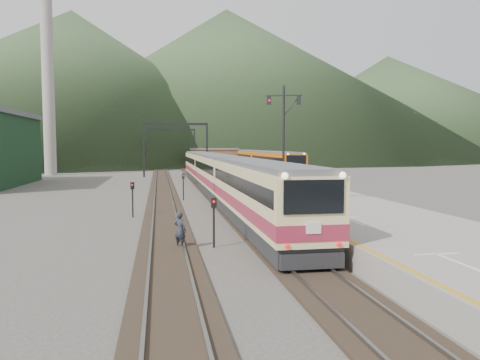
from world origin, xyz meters
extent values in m
plane|color=#47423D|center=(0.00, 0.00, 0.00)|extent=(400.00, 400.00, 0.00)
cube|color=black|center=(0.00, 40.00, 0.06)|extent=(2.60, 200.00, 0.12)
cube|color=slate|center=(-0.72, 40.00, 0.16)|extent=(0.10, 200.00, 0.14)
cube|color=slate|center=(0.72, 40.00, 0.16)|extent=(0.10, 200.00, 0.14)
cube|color=black|center=(-5.00, 40.00, 0.06)|extent=(2.60, 200.00, 0.12)
cube|color=slate|center=(-5.72, 40.00, 0.16)|extent=(0.10, 200.00, 0.14)
cube|color=slate|center=(-4.28, 40.00, 0.16)|extent=(0.10, 200.00, 0.14)
cube|color=black|center=(11.50, 40.00, 0.06)|extent=(2.60, 200.00, 0.12)
cube|color=slate|center=(10.78, 40.00, 0.16)|extent=(0.10, 200.00, 0.14)
cube|color=slate|center=(12.22, 40.00, 0.16)|extent=(0.10, 200.00, 0.14)
cube|color=gray|center=(5.60, 38.00, 0.50)|extent=(8.00, 100.00, 1.00)
cube|color=black|center=(-7.50, 55.00, 4.00)|extent=(0.25, 0.25, 8.00)
cube|color=black|center=(1.80, 55.00, 4.00)|extent=(0.25, 0.25, 8.00)
cube|color=black|center=(-2.85, 55.00, 7.80)|extent=(9.30, 0.22, 0.35)
cube|color=black|center=(-7.50, 80.00, 4.00)|extent=(0.25, 0.25, 8.00)
cube|color=black|center=(1.80, 80.00, 4.00)|extent=(0.25, 0.25, 8.00)
cube|color=black|center=(-2.85, 80.00, 7.80)|extent=(9.30, 0.22, 0.35)
cylinder|color=#9E998E|center=(-22.00, 62.00, 15.00)|extent=(1.80, 1.80, 30.00)
cube|color=brown|center=(5.60, 78.00, 2.40)|extent=(9.00, 4.00, 2.80)
cube|color=slate|center=(5.60, 78.00, 3.95)|extent=(9.40, 4.40, 0.30)
cone|color=#274323|center=(-40.00, 190.00, 30.00)|extent=(180.00, 180.00, 60.00)
cone|color=#274323|center=(30.00, 230.00, 37.50)|extent=(220.00, 220.00, 75.00)
cone|color=#274323|center=(110.00, 210.00, 25.00)|extent=(160.00, 160.00, 50.00)
cube|color=beige|center=(0.00, 9.70, 1.86)|extent=(2.68, 17.99, 3.27)
cube|color=beige|center=(0.00, 28.19, 1.86)|extent=(2.68, 17.99, 3.27)
cube|color=beige|center=(0.00, 46.68, 1.86)|extent=(2.68, 17.99, 3.27)
cube|color=#C15A0B|center=(11.50, 51.53, 2.10)|extent=(3.06, 20.61, 3.74)
cube|color=#C15A0B|center=(11.50, 72.64, 2.10)|extent=(3.06, 20.61, 3.74)
cylinder|color=black|center=(2.17, 12.76, 4.61)|extent=(0.14, 0.14, 7.23)
cube|color=black|center=(2.17, 12.76, 7.63)|extent=(2.10, 0.78, 0.07)
cube|color=black|center=(1.31, 13.05, 7.33)|extent=(0.29, 0.25, 0.50)
cube|color=black|center=(3.02, 12.47, 7.33)|extent=(0.29, 0.25, 0.50)
cylinder|color=black|center=(-2.90, 5.97, 1.00)|extent=(0.10, 0.10, 2.00)
cube|color=black|center=(-2.90, 5.97, 2.05)|extent=(0.24, 0.19, 0.45)
cylinder|color=black|center=(-3.31, 24.63, 1.00)|extent=(0.10, 0.10, 2.00)
cube|color=black|center=(-3.31, 24.63, 2.05)|extent=(0.24, 0.19, 0.45)
cylinder|color=black|center=(-7.01, 15.76, 1.00)|extent=(0.10, 0.10, 2.00)
cube|color=black|center=(-7.01, 15.76, 2.05)|extent=(0.26, 0.23, 0.45)
imported|color=#242933|center=(-4.41, 6.03, 0.84)|extent=(0.73, 0.71, 1.68)
camera|label=1|loc=(-5.30, -14.82, 4.61)|focal=35.00mm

